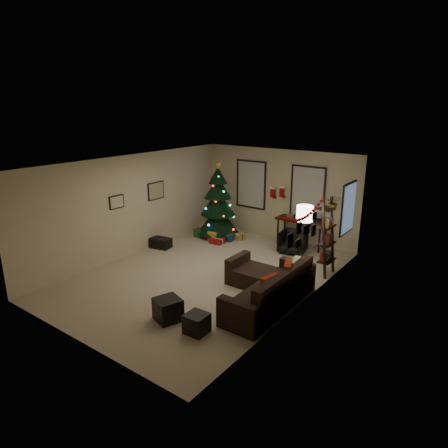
{
  "coord_description": "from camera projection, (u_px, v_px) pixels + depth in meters",
  "views": [
    {
      "loc": [
        5.59,
        -6.89,
        3.97
      ],
      "look_at": [
        0.1,
        0.6,
        1.15
      ],
      "focal_mm": 31.97,
      "sensor_mm": 36.0,
      "label": 1
    }
  ],
  "objects": [
    {
      "name": "window_back_right",
      "position": [
        308.0,
        192.0,
        11.32
      ],
      "size": [
        1.05,
        0.06,
        1.5
      ],
      "color": "#728CB2",
      "rests_on": "wall_back"
    },
    {
      "name": "window_right_wall",
      "position": [
        349.0,
        208.0,
        9.76
      ],
      "size": [
        0.06,
        0.9,
        1.3
      ],
      "color": "#728CB2",
      "rests_on": "wall_right"
    },
    {
      "name": "ottoman_near",
      "position": [
        168.0,
        309.0,
        7.56
      ],
      "size": [
        0.58,
        0.58,
        0.44
      ],
      "primitive_type": "cube",
      "rotation": [
        0.0,
        0.0,
        -0.33
      ],
      "color": "black",
      "rests_on": "floor"
    },
    {
      "name": "storage_bin",
      "position": [
        161.0,
        243.0,
        11.4
      ],
      "size": [
        0.62,
        0.47,
        0.28
      ],
      "primitive_type": "cube",
      "rotation": [
        0.0,
        0.0,
        0.17
      ],
      "color": "black",
      "rests_on": "floor"
    },
    {
      "name": "christmas_tree",
      "position": [
        218.0,
        206.0,
        12.13
      ],
      "size": [
        1.28,
        1.28,
        2.38
      ],
      "rotation": [
        0.0,
        0.0,
        -0.03
      ],
      "color": "black",
      "rests_on": "floor"
    },
    {
      "name": "garland",
      "position": [
        304.0,
        212.0,
        7.68
      ],
      "size": [
        0.08,
        1.9,
        0.3
      ],
      "primitive_type": null,
      "color": "#A5140C",
      "rests_on": "wall_right"
    },
    {
      "name": "bookshelf",
      "position": [
        327.0,
        239.0,
        9.4
      ],
      "size": [
        0.3,
        0.55,
        1.88
      ],
      "color": "black",
      "rests_on": "floor"
    },
    {
      "name": "pillow_cream",
      "position": [
        294.0,
        269.0,
        8.35
      ],
      "size": [
        0.17,
        0.47,
        0.46
      ],
      "primitive_type": "cube",
      "rotation": [
        0.0,
        0.0,
        0.08
      ],
      "color": "beige",
      "rests_on": "sofa"
    },
    {
      "name": "art_map",
      "position": [
        156.0,
        191.0,
        11.24
      ],
      "size": [
        0.04,
        0.6,
        0.5
      ],
      "color": "black",
      "rests_on": "wall_left"
    },
    {
      "name": "potted_plant",
      "position": [
        334.0,
        200.0,
        9.3
      ],
      "size": [
        0.54,
        0.52,
        0.47
      ],
      "primitive_type": "imported",
      "rotation": [
        0.0,
        0.0,
        0.48
      ],
      "color": "#4C4C4C",
      "rests_on": "bookshelf"
    },
    {
      "name": "art_abstract",
      "position": [
        117.0,
        202.0,
        10.17
      ],
      "size": [
        0.04,
        0.45,
        0.35
      ],
      "color": "black",
      "rests_on": "wall_left"
    },
    {
      "name": "wall_front",
      "position": [
        72.0,
        270.0,
        6.54
      ],
      "size": [
        5.0,
        0.0,
        5.0
      ],
      "primitive_type": "plane",
      "rotation": [
        -1.57,
        0.0,
        0.0
      ],
      "color": "beige",
      "rests_on": "floor"
    },
    {
      "name": "gallery",
      "position": [
        302.0,
        232.0,
        7.71
      ],
      "size": [
        0.03,
        1.25,
        0.54
      ],
      "color": "black",
      "rests_on": "wall_right"
    },
    {
      "name": "desk",
      "position": [
        302.0,
        223.0,
        11.38
      ],
      "size": [
        1.47,
        0.52,
        0.79
      ],
      "color": "black",
      "rests_on": "floor"
    },
    {
      "name": "pillow_red_b",
      "position": [
        288.0,
        273.0,
        8.13
      ],
      "size": [
        0.31,
        0.5,
        0.49
      ],
      "primitive_type": "cube",
      "rotation": [
        0.0,
        0.0,
        0.4
      ],
      "color": "maroon",
      "rests_on": "sofa"
    },
    {
      "name": "ottoman_far",
      "position": [
        197.0,
        323.0,
        7.15
      ],
      "size": [
        0.39,
        0.39,
        0.36
      ],
      "primitive_type": "cube",
      "rotation": [
        0.0,
        0.0,
        0.03
      ],
      "color": "black",
      "rests_on": "floor"
    },
    {
      "name": "presents",
      "position": [
        216.0,
        235.0,
        12.13
      ],
      "size": [
        1.5,
        1.0,
        0.3
      ],
      "rotation": [
        0.0,
        0.0,
        -0.3
      ],
      "color": "gold",
      "rests_on": "floor"
    },
    {
      "name": "wall_back",
      "position": [
        278.0,
        194.0,
        11.94
      ],
      "size": [
        5.0,
        0.0,
        5.0
      ],
      "primitive_type": "plane",
      "rotation": [
        1.57,
        0.0,
        0.0
      ],
      "color": "beige",
      "rests_on": "floor"
    },
    {
      "name": "stocking_left",
      "position": [
        273.0,
        192.0,
        11.93
      ],
      "size": [
        0.2,
        0.05,
        0.36
      ],
      "color": "#990F0C",
      "rests_on": "wall_back"
    },
    {
      "name": "stocking_right",
      "position": [
        282.0,
        191.0,
        11.68
      ],
      "size": [
        0.2,
        0.05,
        0.36
      ],
      "color": "#990F0C",
      "rests_on": "wall_back"
    },
    {
      "name": "pillow_red_a",
      "position": [
        269.0,
        286.0,
        7.56
      ],
      "size": [
        0.18,
        0.44,
        0.42
      ],
      "primitive_type": "cube",
      "rotation": [
        0.0,
        0.0,
        -0.16
      ],
      "color": "maroon",
      "rests_on": "sofa"
    },
    {
      "name": "wall_right",
      "position": [
        304.0,
        242.0,
        7.82
      ],
      "size": [
        0.0,
        7.0,
        7.0
      ],
      "primitive_type": "plane",
      "rotation": [
        1.57,
        0.0,
        -1.57
      ],
      "color": "beige",
      "rests_on": "floor"
    },
    {
      "name": "sofa",
      "position": [
        267.0,
        289.0,
        8.28
      ],
      "size": [
        1.76,
        2.57,
        0.84
      ],
      "color": "black",
      "rests_on": "floor"
    },
    {
      "name": "wall_left",
      "position": [
        132.0,
        205.0,
        10.65
      ],
      "size": [
        0.0,
        7.0,
        7.0
      ],
      "primitive_type": "plane",
      "rotation": [
        1.57,
        0.0,
        1.57
      ],
      "color": "beige",
      "rests_on": "floor"
    },
    {
      "name": "ceiling",
      "position": [
        204.0,
        163.0,
        8.85
      ],
      "size": [
        7.0,
        7.0,
        0.0
      ],
      "primitive_type": "plane",
      "rotation": [
        3.14,
        0.0,
        0.0
      ],
      "color": "white",
      "rests_on": "floor"
    },
    {
      "name": "desk_chair",
      "position": [
        293.0,
        242.0,
        10.96
      ],
      "size": [
        0.67,
        0.64,
        0.63
      ],
      "primitive_type": "imported",
      "rotation": [
        0.0,
        0.0,
        0.1
      ],
      "color": "black",
      "rests_on": "floor"
    },
    {
      "name": "floor_lamp",
      "position": [
        305.0,
        218.0,
        8.99
      ],
      "size": [
        0.37,
        0.37,
        1.77
      ],
      "rotation": [
        0.0,
        0.0,
        0.31
      ],
      "color": "black",
      "rests_on": "floor"
    },
    {
      "name": "window_back_left",
      "position": [
        251.0,
        184.0,
        12.39
      ],
      "size": [
        1.05,
        0.06,
        1.5
      ],
      "color": "#728CB2",
      "rests_on": "wall_back"
    },
    {
      "name": "floor",
      "position": [
        206.0,
        275.0,
        9.63
      ],
      "size": [
        7.0,
        7.0,
        0.0
      ],
      "primitive_type": "plane",
      "color": "#BCAD8E",
      "rests_on": "ground"
    }
  ]
}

